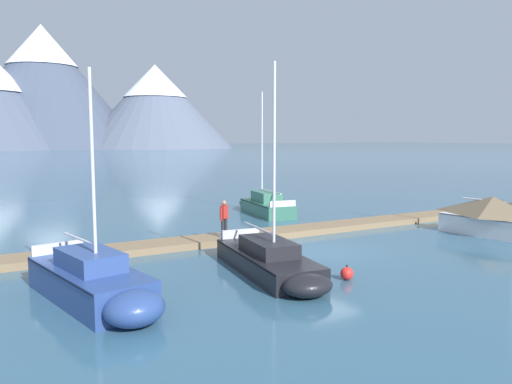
{
  "coord_description": "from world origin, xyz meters",
  "views": [
    {
      "loc": [
        -12.53,
        -16.93,
        4.85
      ],
      "look_at": [
        0.0,
        6.0,
        2.0
      ],
      "focal_mm": 35.22,
      "sensor_mm": 36.0,
      "label": 1
    }
  ],
  "objects_px": {
    "sailboat_second_berth": "(271,261)",
    "sailboat_mid_dock_port": "(263,205)",
    "mooring_buoy_channel_marker": "(347,273)",
    "sailboat_nearest_berth": "(95,283)",
    "sailboat_mid_dock_starboard": "(502,218)",
    "person_on_dock": "(224,216)"
  },
  "relations": [
    {
      "from": "sailboat_mid_dock_port",
      "to": "sailboat_mid_dock_starboard",
      "type": "bearing_deg",
      "value": -62.51
    },
    {
      "from": "sailboat_second_berth",
      "to": "person_on_dock",
      "type": "xyz_separation_m",
      "value": [
        0.8,
        5.63,
        0.76
      ]
    },
    {
      "from": "sailboat_mid_dock_port",
      "to": "mooring_buoy_channel_marker",
      "type": "xyz_separation_m",
      "value": [
        -4.93,
        -14.51,
        -0.33
      ]
    },
    {
      "from": "sailboat_second_berth",
      "to": "sailboat_mid_dock_port",
      "type": "distance_m",
      "value": 14.46
    },
    {
      "from": "sailboat_nearest_berth",
      "to": "sailboat_second_berth",
      "type": "height_order",
      "value": "sailboat_second_berth"
    },
    {
      "from": "mooring_buoy_channel_marker",
      "to": "sailboat_mid_dock_starboard",
      "type": "bearing_deg",
      "value": 11.02
    },
    {
      "from": "sailboat_mid_dock_starboard",
      "to": "mooring_buoy_channel_marker",
      "type": "height_order",
      "value": "sailboat_mid_dock_starboard"
    },
    {
      "from": "sailboat_mid_dock_starboard",
      "to": "person_on_dock",
      "type": "height_order",
      "value": "sailboat_mid_dock_starboard"
    },
    {
      "from": "sailboat_second_berth",
      "to": "sailboat_mid_dock_starboard",
      "type": "distance_m",
      "value": 13.3
    },
    {
      "from": "sailboat_second_berth",
      "to": "person_on_dock",
      "type": "distance_m",
      "value": 5.73
    },
    {
      "from": "person_on_dock",
      "to": "mooring_buoy_channel_marker",
      "type": "xyz_separation_m",
      "value": [
        1.15,
        -7.42,
        -1.03
      ]
    },
    {
      "from": "sailboat_mid_dock_port",
      "to": "sailboat_nearest_berth",
      "type": "bearing_deg",
      "value": -135.12
    },
    {
      "from": "sailboat_mid_dock_port",
      "to": "sailboat_second_berth",
      "type": "bearing_deg",
      "value": -118.44
    },
    {
      "from": "sailboat_nearest_berth",
      "to": "sailboat_second_berth",
      "type": "bearing_deg",
      "value": 1.82
    },
    {
      "from": "sailboat_mid_dock_starboard",
      "to": "sailboat_nearest_berth",
      "type": "bearing_deg",
      "value": -178.21
    },
    {
      "from": "sailboat_nearest_berth",
      "to": "mooring_buoy_channel_marker",
      "type": "distance_m",
      "value": 8.19
    },
    {
      "from": "sailboat_nearest_berth",
      "to": "mooring_buoy_channel_marker",
      "type": "relative_size",
      "value": 12.8
    },
    {
      "from": "sailboat_second_berth",
      "to": "mooring_buoy_channel_marker",
      "type": "xyz_separation_m",
      "value": [
        1.95,
        -1.79,
        -0.27
      ]
    },
    {
      "from": "sailboat_mid_dock_port",
      "to": "person_on_dock",
      "type": "relative_size",
      "value": 4.56
    },
    {
      "from": "sailboat_second_berth",
      "to": "sailboat_mid_dock_port",
      "type": "height_order",
      "value": "sailboat_mid_dock_port"
    },
    {
      "from": "sailboat_nearest_berth",
      "to": "sailboat_mid_dock_starboard",
      "type": "height_order",
      "value": "sailboat_mid_dock_starboard"
    },
    {
      "from": "sailboat_second_berth",
      "to": "mooring_buoy_channel_marker",
      "type": "distance_m",
      "value": 2.66
    }
  ]
}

